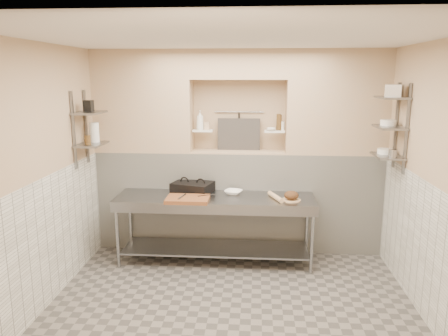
# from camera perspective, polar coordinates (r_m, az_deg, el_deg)

# --- Properties ---
(floor) EXTENTS (4.00, 3.90, 0.10)m
(floor) POSITION_cam_1_polar(r_m,az_deg,el_deg) (4.98, 0.87, -18.25)
(floor) COLOR slate
(floor) RESTS_ON ground
(ceiling) EXTENTS (4.00, 3.90, 0.10)m
(ceiling) POSITION_cam_1_polar(r_m,az_deg,el_deg) (4.32, 0.99, 17.23)
(ceiling) COLOR silver
(ceiling) RESTS_ON ground
(wall_left) EXTENTS (0.10, 3.90, 2.80)m
(wall_left) POSITION_cam_1_polar(r_m,az_deg,el_deg) (4.98, -23.33, -1.24)
(wall_left) COLOR tan
(wall_left) RESTS_ON ground
(wall_right) EXTENTS (0.10, 3.90, 2.80)m
(wall_right) POSITION_cam_1_polar(r_m,az_deg,el_deg) (4.77, 26.34, -2.06)
(wall_right) COLOR tan
(wall_right) RESTS_ON ground
(wall_back) EXTENTS (4.00, 0.10, 2.80)m
(wall_back) POSITION_cam_1_polar(r_m,az_deg,el_deg) (6.38, 1.99, 2.47)
(wall_back) COLOR tan
(wall_back) RESTS_ON ground
(wall_front) EXTENTS (4.00, 0.10, 2.80)m
(wall_front) POSITION_cam_1_polar(r_m,az_deg,el_deg) (2.54, -1.80, -12.64)
(wall_front) COLOR tan
(wall_front) RESTS_ON ground
(backwall_lower) EXTENTS (4.00, 0.40, 1.40)m
(backwall_lower) POSITION_cam_1_polar(r_m,az_deg,el_deg) (6.30, 1.85, -4.20)
(backwall_lower) COLOR white
(backwall_lower) RESTS_ON floor
(alcove_sill) EXTENTS (1.30, 0.40, 0.02)m
(alcove_sill) POSITION_cam_1_polar(r_m,az_deg,el_deg) (6.14, 1.89, 2.17)
(alcove_sill) COLOR tan
(alcove_sill) RESTS_ON backwall_lower
(backwall_pillar_left) EXTENTS (1.35, 0.40, 1.40)m
(backwall_pillar_left) POSITION_cam_1_polar(r_m,az_deg,el_deg) (6.25, -10.43, 8.54)
(backwall_pillar_left) COLOR tan
(backwall_pillar_left) RESTS_ON backwall_lower
(backwall_pillar_right) EXTENTS (1.35, 0.40, 1.40)m
(backwall_pillar_right) POSITION_cam_1_polar(r_m,az_deg,el_deg) (6.15, 14.51, 8.30)
(backwall_pillar_right) COLOR tan
(backwall_pillar_right) RESTS_ON backwall_lower
(backwall_header) EXTENTS (1.30, 0.40, 0.40)m
(backwall_header) POSITION_cam_1_polar(r_m,az_deg,el_deg) (6.05, 1.97, 13.35)
(backwall_header) COLOR tan
(backwall_header) RESTS_ON backwall_lower
(wainscot_left) EXTENTS (0.02, 3.90, 1.40)m
(wainscot_left) POSITION_cam_1_polar(r_m,az_deg,el_deg) (5.15, -22.08, -8.87)
(wainscot_left) COLOR white
(wainscot_left) RESTS_ON floor
(wainscot_right) EXTENTS (0.02, 3.90, 1.40)m
(wainscot_right) POSITION_cam_1_polar(r_m,az_deg,el_deg) (4.95, 24.93, -9.95)
(wainscot_right) COLOR white
(wainscot_right) RESTS_ON floor
(alcove_shelf_left) EXTENTS (0.28, 0.16, 0.02)m
(alcove_shelf_left) POSITION_cam_1_polar(r_m,az_deg,el_deg) (6.13, -2.78, 4.90)
(alcove_shelf_left) COLOR white
(alcove_shelf_left) RESTS_ON backwall_lower
(alcove_shelf_right) EXTENTS (0.28, 0.16, 0.02)m
(alcove_shelf_right) POSITION_cam_1_polar(r_m,az_deg,el_deg) (6.09, 6.63, 4.79)
(alcove_shelf_right) COLOR white
(alcove_shelf_right) RESTS_ON backwall_lower
(utensil_rail) EXTENTS (0.70, 0.02, 0.02)m
(utensil_rail) POSITION_cam_1_polar(r_m,az_deg,el_deg) (6.24, 1.99, 7.34)
(utensil_rail) COLOR gray
(utensil_rail) RESTS_ON wall_back
(hanging_steel) EXTENTS (0.02, 0.02, 0.30)m
(hanging_steel) POSITION_cam_1_polar(r_m,az_deg,el_deg) (6.23, 1.97, 5.76)
(hanging_steel) COLOR black
(hanging_steel) RESTS_ON utensil_rail
(splash_panel) EXTENTS (0.60, 0.08, 0.45)m
(splash_panel) POSITION_cam_1_polar(r_m,az_deg,el_deg) (6.20, 1.94, 4.43)
(splash_panel) COLOR #383330
(splash_panel) RESTS_ON alcove_sill
(shelf_rail_left_a) EXTENTS (0.03, 0.03, 0.95)m
(shelf_rail_left_a) POSITION_cam_1_polar(r_m,az_deg,el_deg) (6.01, -17.56, 5.17)
(shelf_rail_left_a) COLOR slate
(shelf_rail_left_a) RESTS_ON wall_left
(shelf_rail_left_b) EXTENTS (0.03, 0.03, 0.95)m
(shelf_rail_left_b) POSITION_cam_1_polar(r_m,az_deg,el_deg) (5.64, -19.05, 4.66)
(shelf_rail_left_b) COLOR slate
(shelf_rail_left_b) RESTS_ON wall_left
(wall_shelf_left_lower) EXTENTS (0.30, 0.50, 0.02)m
(wall_shelf_left_lower) POSITION_cam_1_polar(r_m,az_deg,el_deg) (5.80, -16.91, 2.99)
(wall_shelf_left_lower) COLOR slate
(wall_shelf_left_lower) RESTS_ON wall_left
(wall_shelf_left_upper) EXTENTS (0.30, 0.50, 0.03)m
(wall_shelf_left_upper) POSITION_cam_1_polar(r_m,az_deg,el_deg) (5.75, -17.16, 6.92)
(wall_shelf_left_upper) COLOR slate
(wall_shelf_left_upper) RESTS_ON wall_left
(shelf_rail_right_a) EXTENTS (0.03, 0.03, 1.05)m
(shelf_rail_right_a) POSITION_cam_1_polar(r_m,az_deg,el_deg) (5.83, 21.55, 5.20)
(shelf_rail_right_a) COLOR slate
(shelf_rail_right_a) RESTS_ON wall_right
(shelf_rail_right_b) EXTENTS (0.03, 0.03, 1.05)m
(shelf_rail_right_b) POSITION_cam_1_polar(r_m,az_deg,el_deg) (5.46, 22.77, 4.69)
(shelf_rail_right_b) COLOR slate
(shelf_rail_right_b) RESTS_ON wall_right
(wall_shelf_right_lower) EXTENTS (0.30, 0.50, 0.02)m
(wall_shelf_right_lower) POSITION_cam_1_polar(r_m,az_deg,el_deg) (5.65, 20.56, 1.49)
(wall_shelf_right_lower) COLOR slate
(wall_shelf_right_lower) RESTS_ON wall_right
(wall_shelf_right_mid) EXTENTS (0.30, 0.50, 0.02)m
(wall_shelf_right_mid) POSITION_cam_1_polar(r_m,az_deg,el_deg) (5.61, 20.82, 5.01)
(wall_shelf_right_mid) COLOR slate
(wall_shelf_right_mid) RESTS_ON wall_right
(wall_shelf_right_upper) EXTENTS (0.30, 0.50, 0.03)m
(wall_shelf_right_upper) POSITION_cam_1_polar(r_m,az_deg,el_deg) (5.58, 21.09, 8.57)
(wall_shelf_right_upper) COLOR slate
(wall_shelf_right_upper) RESTS_ON wall_right
(prep_table) EXTENTS (2.60, 0.70, 0.90)m
(prep_table) POSITION_cam_1_polar(r_m,az_deg,el_deg) (5.79, -1.17, -6.26)
(prep_table) COLOR gray
(prep_table) RESTS_ON floor
(panini_press) EXTENTS (0.60, 0.51, 0.14)m
(panini_press) POSITION_cam_1_polar(r_m,az_deg,el_deg) (5.94, -4.12, -2.54)
(panini_press) COLOR black
(panini_press) RESTS_ON prep_table
(cutting_board) EXTENTS (0.54, 0.38, 0.05)m
(cutting_board) POSITION_cam_1_polar(r_m,az_deg,el_deg) (5.55, -4.76, -4.08)
(cutting_board) COLOR brown
(cutting_board) RESTS_ON prep_table
(knife_blade) EXTENTS (0.22, 0.14, 0.01)m
(knife_blade) POSITION_cam_1_polar(r_m,az_deg,el_deg) (5.62, -2.32, -3.59)
(knife_blade) COLOR gray
(knife_blade) RESTS_ON cutting_board
(tongs) EXTENTS (0.07, 0.23, 0.02)m
(tongs) POSITION_cam_1_polar(r_m,az_deg,el_deg) (5.55, -5.52, -3.75)
(tongs) COLOR gray
(tongs) RESTS_ON cutting_board
(mixing_bowl) EXTENTS (0.29, 0.29, 0.06)m
(mixing_bowl) POSITION_cam_1_polar(r_m,az_deg,el_deg) (5.83, 1.23, -3.19)
(mixing_bowl) COLOR white
(mixing_bowl) RESTS_ON prep_table
(rolling_pin) EXTENTS (0.20, 0.39, 0.06)m
(rolling_pin) POSITION_cam_1_polar(r_m,az_deg,el_deg) (5.65, 6.74, -3.76)
(rolling_pin) COLOR tan
(rolling_pin) RESTS_ON prep_table
(bread_board) EXTENTS (0.24, 0.24, 0.01)m
(bread_board) POSITION_cam_1_polar(r_m,az_deg,el_deg) (5.62, 8.77, -4.14)
(bread_board) COLOR tan
(bread_board) RESTS_ON prep_table
(bread_loaf) EXTENTS (0.18, 0.18, 0.11)m
(bread_loaf) POSITION_cam_1_polar(r_m,az_deg,el_deg) (5.61, 8.79, -3.53)
(bread_loaf) COLOR #4C2D19
(bread_loaf) RESTS_ON bread_board
(bottle_soap) EXTENTS (0.12, 0.13, 0.27)m
(bottle_soap) POSITION_cam_1_polar(r_m,az_deg,el_deg) (6.12, -3.15, 6.26)
(bottle_soap) COLOR white
(bottle_soap) RESTS_ON alcove_shelf_left
(jar_alcove) EXTENTS (0.07, 0.07, 0.11)m
(jar_alcove) POSITION_cam_1_polar(r_m,az_deg,el_deg) (6.14, -2.23, 5.52)
(jar_alcove) COLOR tan
(jar_alcove) RESTS_ON alcove_shelf_left
(bowl_alcove) EXTENTS (0.14, 0.14, 0.04)m
(bowl_alcove) POSITION_cam_1_polar(r_m,az_deg,el_deg) (6.05, 6.15, 5.05)
(bowl_alcove) COLOR white
(bowl_alcove) RESTS_ON alcove_shelf_right
(condiment_a) EXTENTS (0.06, 0.06, 0.21)m
(condiment_a) POSITION_cam_1_polar(r_m,az_deg,el_deg) (6.10, 7.27, 5.91)
(condiment_a) COLOR #493317
(condiment_a) RESTS_ON alcove_shelf_right
(condiment_b) EXTENTS (0.06, 0.06, 0.23)m
(condiment_b) POSITION_cam_1_polar(r_m,az_deg,el_deg) (6.10, 7.12, 5.97)
(condiment_b) COLOR #493317
(condiment_b) RESTS_ON alcove_shelf_right
(condiment_c) EXTENTS (0.07, 0.07, 0.12)m
(condiment_c) POSITION_cam_1_polar(r_m,az_deg,el_deg) (6.12, 7.59, 5.49)
(condiment_c) COLOR white
(condiment_c) RESTS_ON alcove_shelf_right
(jug_left) EXTENTS (0.13, 0.13, 0.25)m
(jug_left) POSITION_cam_1_polar(r_m,az_deg,el_deg) (5.89, -16.59, 4.49)
(jug_left) COLOR white
(jug_left) RESTS_ON wall_shelf_left_lower
(jar_left) EXTENTS (0.08, 0.08, 0.12)m
(jar_left) POSITION_cam_1_polar(r_m,az_deg,el_deg) (5.68, -17.40, 3.51)
(jar_left) COLOR #493317
(jar_left) RESTS_ON wall_shelf_left_lower
(box_left_upper) EXTENTS (0.11, 0.11, 0.14)m
(box_left_upper) POSITION_cam_1_polar(r_m,az_deg,el_deg) (5.73, -17.27, 7.74)
(box_left_upper) COLOR black
(box_left_upper) RESTS_ON wall_shelf_left_upper
(bowl_right) EXTENTS (0.20, 0.20, 0.06)m
(bowl_right) POSITION_cam_1_polar(r_m,az_deg,el_deg) (5.73, 20.35, 2.07)
(bowl_right) COLOR white
(bowl_right) RESTS_ON wall_shelf_right_lower
(canister_right) EXTENTS (0.10, 0.10, 0.10)m
(canister_right) POSITION_cam_1_polar(r_m,az_deg,el_deg) (5.46, 21.16, 1.76)
(canister_right) COLOR gray
(canister_right) RESTS_ON wall_shelf_right_lower
(bowl_right_mid) EXTENTS (0.19, 0.19, 0.07)m
(bowl_right_mid) POSITION_cam_1_polar(r_m,az_deg,el_deg) (5.67, 20.65, 5.57)
(bowl_right_mid) COLOR white
(bowl_right_mid) RESTS_ON wall_shelf_right_mid
(basket_right) EXTENTS (0.26, 0.28, 0.14)m
(basket_right) POSITION_cam_1_polar(r_m,az_deg,el_deg) (5.50, 21.38, 9.39)
(basket_right) COLOR gray
(basket_right) RESTS_ON wall_shelf_right_upper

